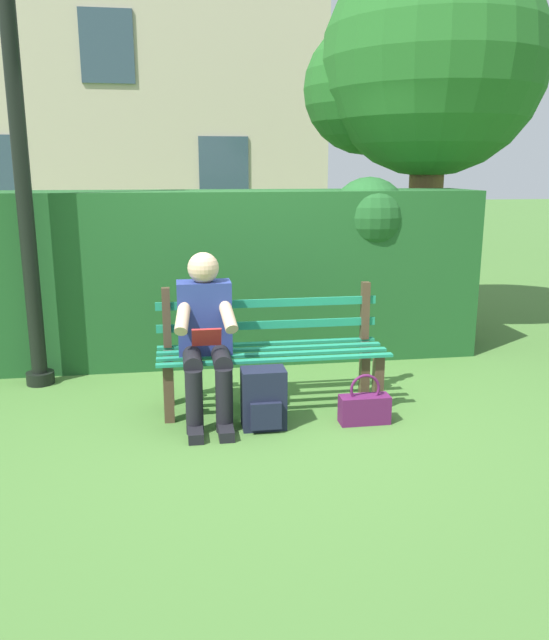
{
  "coord_description": "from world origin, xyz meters",
  "views": [
    {
      "loc": [
        0.68,
        4.41,
        1.74
      ],
      "look_at": [
        0.0,
        0.1,
        0.69
      ],
      "focal_mm": 35.59,
      "sensor_mm": 36.0,
      "label": 1
    }
  ],
  "objects_px": {
    "park_bench": "(271,350)",
    "tree": "(421,70)",
    "person_seated": "(206,333)",
    "lamp_post": "(19,137)",
    "backpack": "(264,399)",
    "handbag": "(364,408)"
  },
  "relations": [
    {
      "from": "person_seated",
      "to": "lamp_post",
      "type": "xyz_separation_m",
      "value": [
        1.33,
        -0.92,
        1.35
      ]
    },
    {
      "from": "person_seated",
      "to": "backpack",
      "type": "relative_size",
      "value": 2.8
    },
    {
      "from": "backpack",
      "to": "person_seated",
      "type": "bearing_deg",
      "value": -35.85
    },
    {
      "from": "tree",
      "to": "backpack",
      "type": "xyz_separation_m",
      "value": [
        2.03,
        2.63,
        -2.52
      ]
    },
    {
      "from": "tree",
      "to": "handbag",
      "type": "bearing_deg",
      "value": 63.58
    },
    {
      "from": "park_bench",
      "to": "handbag",
      "type": "xyz_separation_m",
      "value": [
        -0.59,
        0.47,
        -0.31
      ]
    },
    {
      "from": "park_bench",
      "to": "person_seated",
      "type": "distance_m",
      "value": 0.55
    },
    {
      "from": "tree",
      "to": "park_bench",
      "type": "bearing_deg",
      "value": 48.94
    },
    {
      "from": "park_bench",
      "to": "backpack",
      "type": "bearing_deg",
      "value": 74.75
    },
    {
      "from": "park_bench",
      "to": "tree",
      "type": "bearing_deg",
      "value": -131.06
    },
    {
      "from": "park_bench",
      "to": "tree",
      "type": "distance_m",
      "value": 3.71
    },
    {
      "from": "person_seated",
      "to": "handbag",
      "type": "relative_size",
      "value": 3.27
    },
    {
      "from": "handbag",
      "to": "tree",
      "type": "bearing_deg",
      "value": -116.42
    },
    {
      "from": "backpack",
      "to": "park_bench",
      "type": "bearing_deg",
      "value": -105.25
    },
    {
      "from": "park_bench",
      "to": "handbag",
      "type": "height_order",
      "value": "park_bench"
    },
    {
      "from": "tree",
      "to": "backpack",
      "type": "height_order",
      "value": "tree"
    },
    {
      "from": "lamp_post",
      "to": "person_seated",
      "type": "bearing_deg",
      "value": 145.36
    },
    {
      "from": "park_bench",
      "to": "person_seated",
      "type": "bearing_deg",
      "value": 18.64
    },
    {
      "from": "handbag",
      "to": "backpack",
      "type": "bearing_deg",
      "value": -2.93
    },
    {
      "from": "handbag",
      "to": "lamp_post",
      "type": "distance_m",
      "value": 3.28
    },
    {
      "from": "tree",
      "to": "handbag",
      "type": "xyz_separation_m",
      "value": [
        1.32,
        2.66,
        -2.62
      ]
    },
    {
      "from": "park_bench",
      "to": "lamp_post",
      "type": "xyz_separation_m",
      "value": [
        1.82,
        -0.75,
        1.54
      ]
    }
  ]
}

